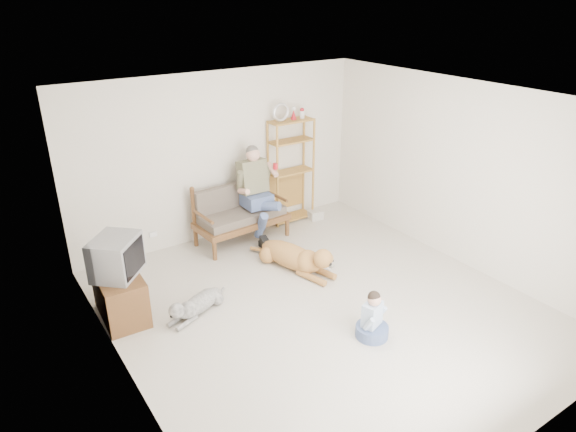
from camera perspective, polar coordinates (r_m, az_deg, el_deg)
floor at (r=6.83m, az=3.85°, el=-10.12°), size 5.50×5.50×0.00m
ceiling at (r=5.77m, az=4.60°, el=12.68°), size 5.50×5.50×0.00m
wall_back at (r=8.37m, az=-7.49°, el=6.59°), size 5.00×0.00×5.00m
wall_front at (r=4.62m, az=25.99°, el=-11.16°), size 5.00×0.00×5.00m
wall_left at (r=5.18m, az=-18.37°, el=-5.93°), size 0.00×5.50×5.50m
wall_right at (r=7.88m, az=18.76°, el=4.38°), size 0.00×5.50×5.50m
loveseat at (r=8.40m, az=-5.40°, el=0.44°), size 1.54×0.80×0.95m
man at (r=8.23m, az=-3.20°, el=1.76°), size 0.59×0.85×1.37m
etagere at (r=8.93m, az=0.33°, el=5.11°), size 0.81×0.35×2.13m
book_stack at (r=9.27m, az=3.10°, el=0.12°), size 0.26×0.20×0.16m
tv_stand at (r=6.83m, az=-18.19°, el=-8.42°), size 0.54×0.92×0.60m
crt_tv at (r=6.57m, az=-18.53°, el=-4.30°), size 0.75×0.76×0.50m
wall_outlet at (r=8.30m, az=-14.75°, el=-1.98°), size 0.12×0.02×0.08m
golden_retriever at (r=7.58m, az=0.99°, el=-4.60°), size 0.66×1.56×0.49m
shaggy_dog at (r=6.73m, az=-10.28°, el=-9.71°), size 1.02×0.53×0.33m
terrier at (r=7.71m, az=3.39°, el=-4.91°), size 0.40×0.58×0.25m
child at (r=6.28m, az=9.36°, el=-11.37°), size 0.39×0.39×0.62m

